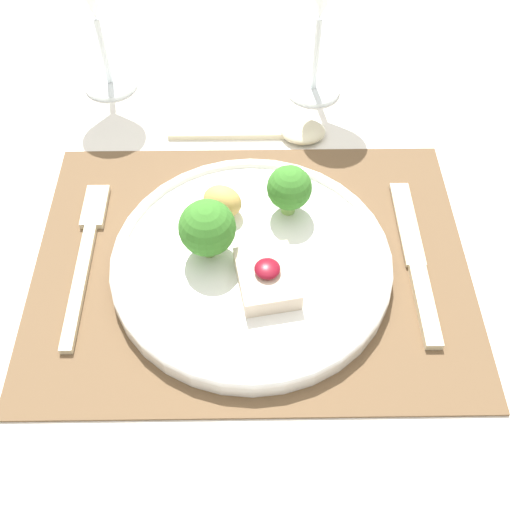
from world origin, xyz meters
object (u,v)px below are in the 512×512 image
at_px(dinner_plate, 254,256).
at_px(knife, 420,269).
at_px(spoon, 289,132).
at_px(fork, 90,249).

bearing_deg(dinner_plate, knife, -3.01).
distance_m(knife, spoon, 0.23).
xyz_separation_m(dinner_plate, knife, (0.16, -0.01, -0.01)).
xyz_separation_m(knife, spoon, (-0.12, 0.20, 0.00)).
distance_m(dinner_plate, fork, 0.17).
height_order(knife, spoon, spoon).
bearing_deg(spoon, knife, -58.72).
bearing_deg(fork, dinner_plate, -5.70).
relative_size(dinner_plate, spoon, 1.46).
bearing_deg(knife, spoon, 118.07).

